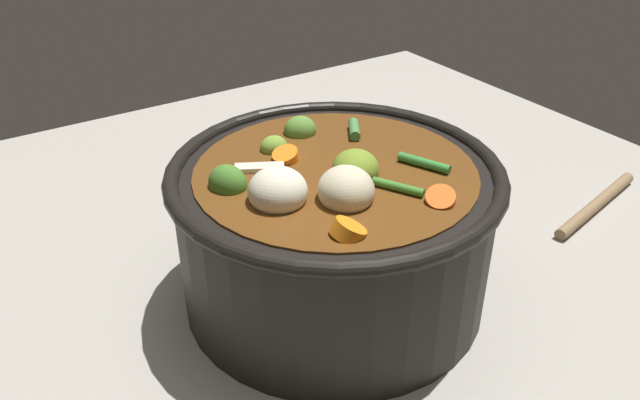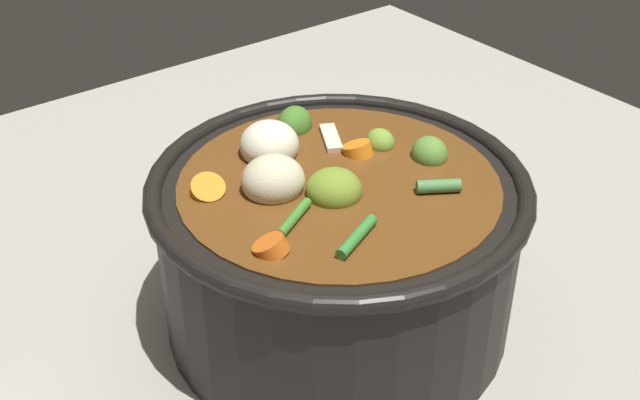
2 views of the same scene
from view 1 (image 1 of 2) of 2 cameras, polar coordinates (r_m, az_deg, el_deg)
The scene contains 2 objects.
ground_plane at distance 0.64m, azimuth 1.22°, elevation -8.17°, with size 1.10×1.10×0.00m, color #9E998E.
cooking_pot at distance 0.60m, azimuth 1.27°, elevation -2.58°, with size 0.30×0.30×0.17m.
Camera 1 is at (0.28, 0.41, 0.40)m, focal length 36.05 mm.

